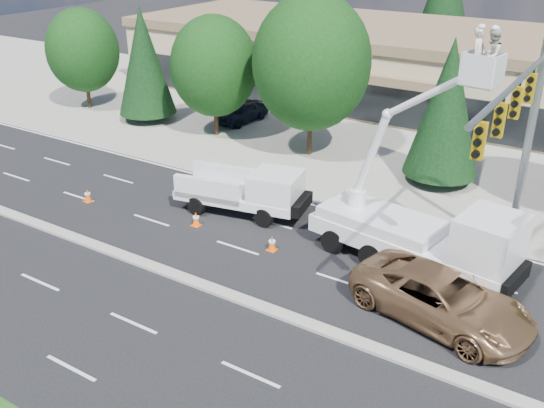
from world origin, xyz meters
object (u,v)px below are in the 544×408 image
Objects in this scene: utility_pickup at (248,195)px; signal_mast at (522,130)px; minivan at (442,298)px; bucket_truck at (428,225)px.

signal_mast is at bearing -7.06° from utility_pickup.
minivan is (-0.96, -4.24, -5.15)m from signal_mast.
bucket_truck reaches higher than minivan.
signal_mast is 6.74m from minivan.
bucket_truck is (-2.57, -1.35, -3.98)m from signal_mast.
signal_mast is 12.69m from utility_pickup.
minivan is at bearing -52.09° from bucket_truck.
utility_pickup is 11.19m from minivan.
bucket_truck reaches higher than signal_mast.
bucket_truck is at bearing 42.26° from minivan.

